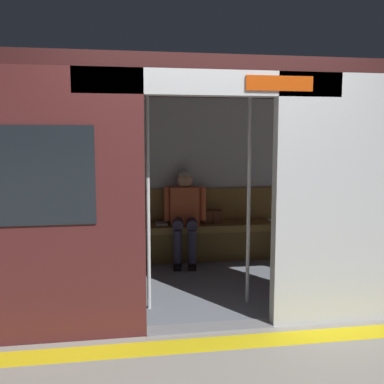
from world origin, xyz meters
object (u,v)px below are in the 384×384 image
(handbag, at_px, (212,217))
(grab_pole_far, at_px, (249,196))
(train_car, at_px, (181,149))
(person_seated, at_px, (185,209))
(grab_pole_door, at_px, (148,198))
(book, at_px, (161,224))
(bench_seat, at_px, (178,233))

(handbag, xyz_separation_m, grab_pole_far, (-0.01, 1.70, 0.50))
(train_car, relative_size, grab_pole_far, 3.00)
(person_seated, xyz_separation_m, grab_pole_door, (0.57, 1.57, 0.37))
(book, bearing_deg, grab_pole_far, 111.40)
(bench_seat, bearing_deg, book, -11.99)
(bench_seat, height_order, handbag, handbag)
(train_car, distance_m, grab_pole_door, 0.89)
(person_seated, distance_m, grab_pole_door, 1.72)
(train_car, xyz_separation_m, grab_pole_far, (-0.57, 0.65, -0.44))
(book, bearing_deg, grab_pole_door, 79.52)
(grab_pole_door, xyz_separation_m, grab_pole_far, (-0.97, -0.00, 0.00))
(bench_seat, xyz_separation_m, grab_pole_door, (0.48, 1.62, 0.70))
(person_seated, xyz_separation_m, book, (0.30, -0.10, -0.20))
(handbag, bearing_deg, bench_seat, 10.07)
(train_car, bearing_deg, handbag, -117.98)
(book, xyz_separation_m, grab_pole_far, (-0.70, 1.67, 0.57))
(book, bearing_deg, train_car, 96.06)
(bench_seat, relative_size, grab_pole_far, 1.22)
(person_seated, xyz_separation_m, handbag, (-0.39, -0.14, -0.13))
(person_seated, distance_m, grab_pole_far, 1.66)
(train_car, relative_size, grab_pole_door, 3.00)
(book, bearing_deg, bench_seat, 166.73)
(handbag, xyz_separation_m, grab_pole_door, (0.96, 1.71, 0.50))
(grab_pole_far, bearing_deg, train_car, -49.08)
(handbag, distance_m, grab_pole_door, 2.02)
(train_car, xyz_separation_m, person_seated, (-0.17, -0.92, -0.81))
(handbag, relative_size, grab_pole_door, 0.12)
(bench_seat, xyz_separation_m, handbag, (-0.48, -0.08, 0.20))
(train_car, relative_size, handbag, 24.62)
(bench_seat, bearing_deg, grab_pole_door, 73.44)
(handbag, height_order, book, handbag)
(handbag, relative_size, book, 1.18)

